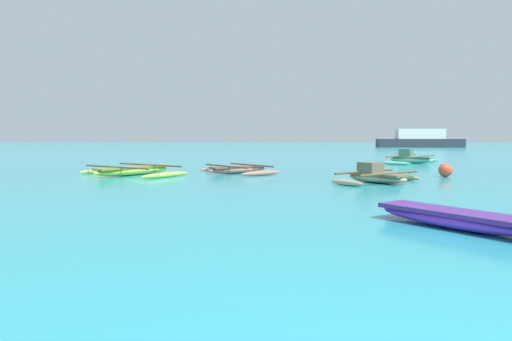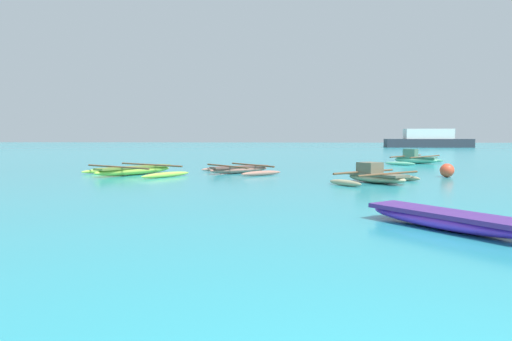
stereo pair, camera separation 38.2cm
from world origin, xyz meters
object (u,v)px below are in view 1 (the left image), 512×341
object	(u,v)px
moored_boat_1	(239,169)
moored_boat_2	(410,159)
mooring_buoy_1	(445,170)
moored_boat_3	(457,218)
distant_ferry	(420,140)
moored_boat_4	(133,170)
moored_boat_0	(376,176)

from	to	relation	value
moored_boat_1	moored_boat_2	size ratio (longest dim) A/B	0.82
mooring_buoy_1	moored_boat_2	bearing A→B (deg)	82.49
moored_boat_3	distant_ferry	world-z (taller)	distant_ferry
moored_boat_3	moored_boat_2	bearing A→B (deg)	128.35
moored_boat_4	moored_boat_0	bearing A→B (deg)	-73.49
moored_boat_3	mooring_buoy_1	bearing A→B (deg)	123.32
moored_boat_4	mooring_buoy_1	distance (m)	12.49
moored_boat_4	distant_ferry	xyz separation A→B (m)	(26.49, 50.06, 0.91)
moored_boat_1	distant_ferry	distance (m)	53.72
moored_boat_2	distant_ferry	size ratio (longest dim) A/B	0.38
moored_boat_3	distant_ferry	distance (m)	62.94
moored_boat_1	moored_boat_4	size ratio (longest dim) A/B	0.81
moored_boat_0	moored_boat_4	size ratio (longest dim) A/B	0.72
moored_boat_1	mooring_buoy_1	distance (m)	8.37
moored_boat_2	moored_boat_4	world-z (taller)	moored_boat_2
moored_boat_2	moored_boat_3	xyz separation A→B (m)	(-4.62, -19.42, -0.10)
moored_boat_0	moored_boat_3	bearing A→B (deg)	-42.82
moored_boat_0	moored_boat_1	distance (m)	6.33
distant_ferry	mooring_buoy_1	bearing A→B (deg)	-105.58
moored_boat_1	moored_boat_3	distance (m)	12.57
moored_boat_0	moored_boat_2	xyz separation A→B (m)	(4.39, 11.60, 0.05)
moored_boat_0	distant_ferry	size ratio (longest dim) A/B	0.27
moored_boat_2	moored_boat_4	distance (m)	16.39
moored_boat_1	moored_boat_0	bearing A→B (deg)	-77.43
moored_boat_4	distant_ferry	bearing A→B (deg)	4.19
moored_boat_4	moored_boat_2	bearing A→B (deg)	-24.59
moored_boat_0	moored_boat_4	xyz separation A→B (m)	(-9.31, 2.59, -0.04)
moored_boat_4	mooring_buoy_1	world-z (taller)	mooring_buoy_1
moored_boat_3	moored_boat_0	bearing A→B (deg)	140.05
distant_ferry	moored_boat_3	bearing A→B (deg)	-106.06
moored_boat_2	moored_boat_4	bearing A→B (deg)	-109.38
moored_boat_4	moored_boat_1	bearing A→B (deg)	-42.27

